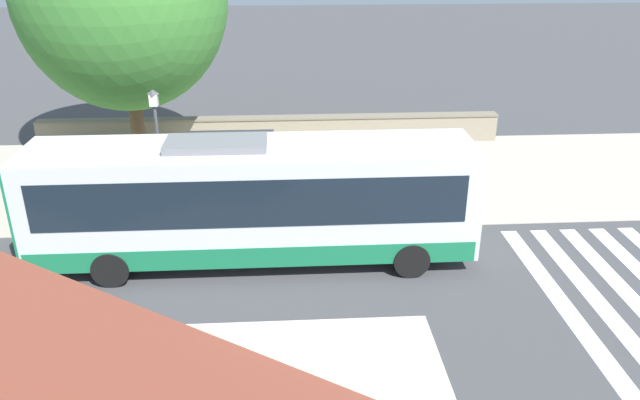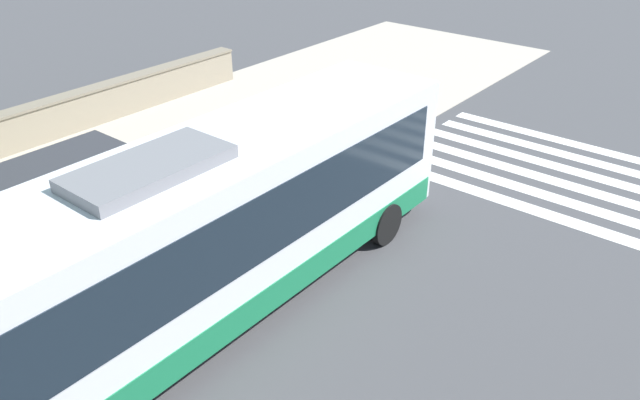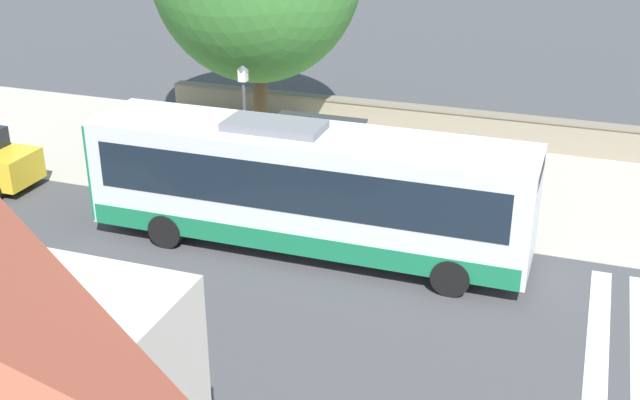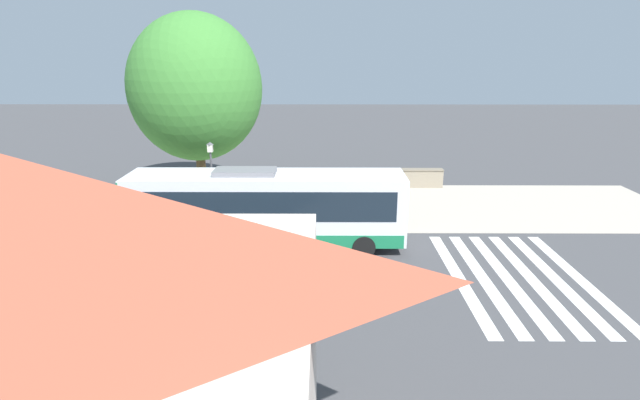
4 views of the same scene
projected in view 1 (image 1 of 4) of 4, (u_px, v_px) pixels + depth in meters
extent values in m
plane|color=#424244|center=(269.00, 231.00, 19.76)|extent=(120.00, 120.00, 0.00)
cube|color=#ADA393|center=(270.00, 178.00, 23.86)|extent=(9.00, 44.00, 0.02)
cube|color=silver|center=(569.00, 312.00, 15.62)|extent=(9.00, 0.50, 0.01)
cube|color=silver|center=(605.00, 311.00, 15.67)|extent=(9.00, 0.50, 0.01)
cube|color=gray|center=(271.00, 131.00, 27.33)|extent=(0.50, 20.00, 1.16)
cube|color=#776C5B|center=(271.00, 118.00, 27.08)|extent=(0.60, 20.00, 0.08)
cube|color=silver|center=(253.00, 198.00, 17.33)|extent=(2.59, 12.26, 2.98)
cube|color=black|center=(253.00, 185.00, 17.17)|extent=(2.63, 11.28, 1.31)
cube|color=#197247|center=(255.00, 236.00, 17.81)|extent=(2.63, 12.01, 0.60)
cube|color=#197247|center=(29.00, 203.00, 16.99)|extent=(2.63, 0.06, 2.86)
cube|color=black|center=(473.00, 153.00, 17.18)|extent=(1.94, 0.08, 0.42)
cube|color=slate|center=(216.00, 144.00, 16.63)|extent=(1.30, 2.70, 0.22)
cylinder|color=black|center=(396.00, 221.00, 19.26)|extent=(0.30, 1.00, 1.00)
cylinder|color=black|center=(411.00, 260.00, 17.04)|extent=(0.30, 1.00, 1.00)
cylinder|color=black|center=(131.00, 228.00, 18.81)|extent=(0.30, 1.00, 1.00)
cylinder|color=black|center=(111.00, 269.00, 16.59)|extent=(0.30, 1.00, 1.00)
cylinder|color=#2D2D33|center=(189.00, 185.00, 19.83)|extent=(0.08, 0.08, 2.57)
cylinder|color=#2D2D33|center=(270.00, 184.00, 19.98)|extent=(0.08, 0.08, 2.57)
cylinder|color=#2D2D33|center=(194.00, 171.00, 21.00)|extent=(0.08, 0.08, 2.57)
cylinder|color=#2D2D33|center=(270.00, 169.00, 21.15)|extent=(0.08, 0.08, 2.57)
cube|color=#2D2D33|center=(229.00, 139.00, 19.95)|extent=(1.58, 2.87, 0.08)
cube|color=silver|center=(232.00, 167.00, 21.00)|extent=(0.03, 2.31, 2.06)
cylinder|color=#2D3347|center=(430.00, 216.00, 19.79)|extent=(0.12, 0.12, 0.85)
cylinder|color=#2D3347|center=(431.00, 218.00, 19.65)|extent=(0.12, 0.12, 0.85)
cube|color=#59724C|center=(432.00, 195.00, 19.41)|extent=(0.34, 0.22, 0.69)
sphere|color=tan|center=(433.00, 181.00, 19.22)|extent=(0.23, 0.23, 0.23)
cube|color=maroon|center=(150.00, 188.00, 21.81)|extent=(0.40, 1.69, 0.06)
cube|color=maroon|center=(150.00, 180.00, 21.88)|extent=(0.04, 1.69, 0.40)
cube|color=black|center=(131.00, 194.00, 21.87)|extent=(0.32, 0.06, 0.45)
cube|color=black|center=(170.00, 193.00, 21.94)|extent=(0.32, 0.06, 0.45)
cylinder|color=#4C4C51|center=(167.00, 221.00, 20.24)|extent=(0.24, 0.24, 0.16)
cylinder|color=#4C4C51|center=(161.00, 167.00, 19.48)|extent=(0.10, 0.10, 3.92)
cube|color=silver|center=(154.00, 100.00, 18.61)|extent=(0.24, 0.24, 0.35)
pyramid|color=#4C4C51|center=(153.00, 92.00, 18.51)|extent=(0.28, 0.28, 0.14)
cylinder|color=brown|center=(136.00, 111.00, 24.37)|extent=(0.55, 0.55, 4.45)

